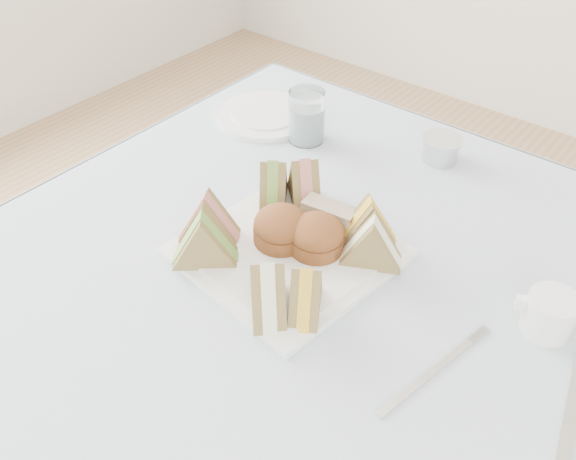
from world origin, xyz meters
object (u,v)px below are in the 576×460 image
Objects in this scene: table at (310,418)px; serving_plate at (288,252)px; water_glass at (307,116)px; creamer_jug at (550,314)px.

table is 0.39m from serving_plate.
water_glass reaches higher than table.
creamer_jug is at bearing -18.52° from water_glass.
serving_plate is (-0.06, 0.00, 0.38)m from table.
creamer_jug is (0.36, 0.10, 0.02)m from serving_plate.
water_glass is 1.54× the size of creamer_jug.
table is 8.90× the size of water_glass.
creamer_jug reaches higher than serving_plate.
serving_plate reaches higher than table.
water_glass is 0.57m from creamer_jug.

